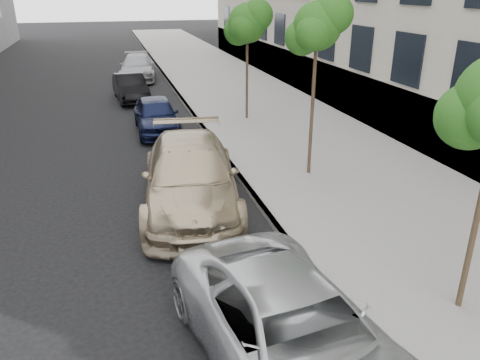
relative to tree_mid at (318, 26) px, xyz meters
name	(u,v)px	position (x,y,z in m)	size (l,w,h in m)	color
sidewalk	(220,79)	(1.07, 16.00, -4.21)	(6.40, 72.00, 0.14)	gray
curb	(169,81)	(-2.05, 16.00, -4.21)	(0.15, 72.00, 0.14)	#9E9B93
tree_mid	(318,26)	(0.00, 0.00, 0.00)	(1.65, 1.45, 4.96)	#38281C
tree_far	(248,23)	(0.00, 6.50, -0.34)	(1.83, 1.63, 4.70)	#38281C
minivan	(294,334)	(-3.33, -7.04, -3.57)	(2.35, 5.09, 1.41)	silver
suv	(190,176)	(-3.73, -1.03, -3.45)	(2.33, 5.73, 1.66)	tan
sedan_blue	(156,115)	(-3.83, 5.92, -3.61)	(1.59, 3.94, 1.34)	#0F1533
sedan_black	(130,88)	(-4.47, 11.81, -3.64)	(1.35, 3.88, 1.28)	black
sedan_rear	(138,67)	(-3.68, 17.56, -3.56)	(2.03, 4.98, 1.45)	gray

